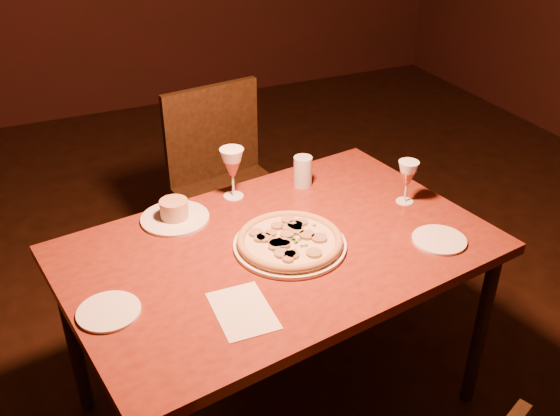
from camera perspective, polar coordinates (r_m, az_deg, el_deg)
name	(u,v)px	position (r m, az deg, el deg)	size (l,w,h in m)	color
dining_table	(278,261)	(2.09, -0.14, -4.89)	(1.50, 1.09, 0.74)	maroon
chair_far	(228,183)	(2.85, -4.75, 2.31)	(0.52, 0.52, 0.96)	black
pizza_plate	(290,241)	(2.04, 0.91, -3.06)	(0.37, 0.37, 0.04)	white
ramekin_saucer	(175,214)	(2.21, -9.62, -0.51)	(0.24, 0.24, 0.08)	white
wine_glass_far	(233,173)	(2.29, -4.36, 3.18)	(0.09, 0.09, 0.20)	#B05349
wine_glass_right	(407,182)	(2.30, 11.51, 2.33)	(0.07, 0.07, 0.16)	#B05349
water_tumbler	(303,171)	(2.38, 2.10, 3.37)	(0.07, 0.07, 0.12)	silver
side_plate_left	(109,312)	(1.85, -15.38, -9.12)	(0.18, 0.18, 0.01)	white
side_plate_near	(439,240)	(2.14, 14.35, -2.84)	(0.18, 0.18, 0.01)	white
menu_card	(243,311)	(1.79, -3.42, -9.35)	(0.15, 0.23, 0.00)	silver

